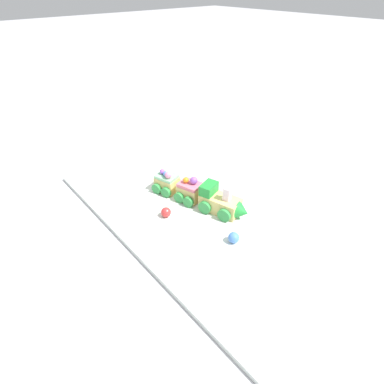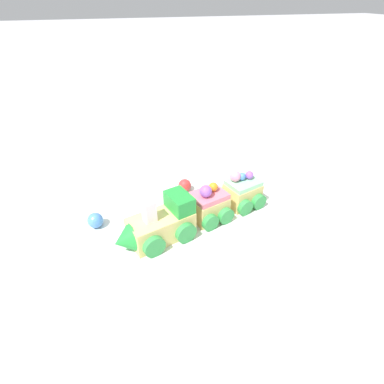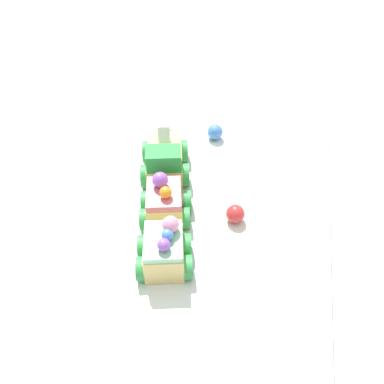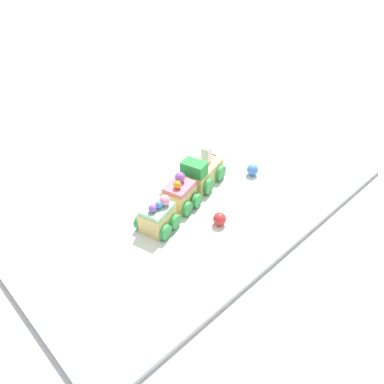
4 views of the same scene
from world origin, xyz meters
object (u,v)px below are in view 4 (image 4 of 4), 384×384
gumball_blue (253,170)px  gumball_red (220,219)px  cake_car_strawberry (179,195)px  cake_train_locomotive (204,171)px  cake_car_mint (158,217)px

gumball_blue → gumball_red: 0.18m
gumball_blue → gumball_red: (-0.17, -0.06, -0.00)m
gumball_red → gumball_blue: bearing=19.6°
cake_car_strawberry → gumball_blue: cake_car_strawberry is taller
cake_train_locomotive → cake_car_strawberry: bearing=179.9°
cake_train_locomotive → cake_car_mint: size_ratio=1.70×
cake_train_locomotive → gumball_blue: size_ratio=5.20×
cake_car_strawberry → cake_car_mint: cake_car_strawberry is taller
gumball_blue → cake_car_strawberry: bearing=170.4°
gumball_red → cake_car_strawberry: bearing=100.0°
cake_car_strawberry → gumball_blue: 0.19m
gumball_blue → gumball_red: size_ratio=1.02×
cake_car_mint → gumball_blue: 0.26m
cake_train_locomotive → gumball_red: (-0.08, -0.12, -0.01)m
cake_train_locomotive → cake_car_strawberry: cake_train_locomotive is taller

